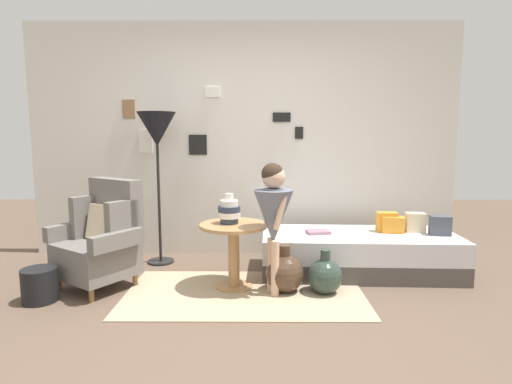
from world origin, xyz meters
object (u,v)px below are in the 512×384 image
object	(u,v)px
armchair	(102,239)
side_table	(234,242)
book_on_daybed	(318,232)
daybed	(359,253)
demijohn_near	(285,273)
demijohn_far	(325,276)
vase_striped	(229,211)
person_child	(273,211)
floor_lamp	(157,134)
magazine_basket	(40,285)

from	to	relation	value
armchair	side_table	bearing A→B (deg)	-2.23
armchair	book_on_daybed	xyz separation A→B (m)	(2.00, 0.37, -0.02)
daybed	demijohn_near	xyz separation A→B (m)	(-0.77, -0.52, -0.03)
book_on_daybed	demijohn_far	size ratio (longest dim) A/B	0.56
vase_striped	person_child	world-z (taller)	person_child
daybed	floor_lamp	world-z (taller)	floor_lamp
daybed	person_child	world-z (taller)	person_child
floor_lamp	person_child	world-z (taller)	floor_lamp
daybed	demijohn_far	size ratio (longest dim) A/B	4.94
side_table	vase_striped	distance (m)	0.28
armchair	demijohn_near	world-z (taller)	armchair
person_child	book_on_daybed	world-z (taller)	person_child
book_on_daybed	demijohn_near	bearing A→B (deg)	-124.70
floor_lamp	magazine_basket	bearing A→B (deg)	-124.90
floor_lamp	person_child	distance (m)	1.62
armchair	magazine_basket	distance (m)	0.62
daybed	magazine_basket	size ratio (longest dim) A/B	6.89
side_table	floor_lamp	bearing A→B (deg)	138.25
daybed	side_table	distance (m)	1.31
side_table	vase_striped	world-z (taller)	vase_striped
vase_striped	floor_lamp	distance (m)	1.27
side_table	floor_lamp	distance (m)	1.47
vase_striped	floor_lamp	xyz separation A→B (m)	(-0.80, 0.73, 0.68)
person_child	demijohn_far	bearing A→B (deg)	2.89
book_on_daybed	magazine_basket	bearing A→B (deg)	-162.69
vase_striped	book_on_daybed	bearing A→B (deg)	25.16
side_table	book_on_daybed	bearing A→B (deg)	27.42
armchair	side_table	size ratio (longest dim) A/B	1.61
daybed	side_table	world-z (taller)	side_table
magazine_basket	book_on_daybed	bearing A→B (deg)	17.31
floor_lamp	demijohn_near	world-z (taller)	floor_lamp
daybed	magazine_basket	bearing A→B (deg)	-165.10
daybed	demijohn_near	bearing A→B (deg)	-145.88
floor_lamp	magazine_basket	size ratio (longest dim) A/B	5.73
person_child	demijohn_near	size ratio (longest dim) A/B	2.71
person_child	book_on_daybed	size ratio (longest dim) A/B	5.17
daybed	person_child	distance (m)	1.17
demijohn_near	magazine_basket	world-z (taller)	demijohn_near
vase_striped	demijohn_near	xyz separation A→B (m)	(0.49, -0.12, -0.53)
vase_striped	demijohn_far	bearing A→B (deg)	-10.56
person_child	magazine_basket	size ratio (longest dim) A/B	4.06
vase_striped	demijohn_near	distance (m)	0.73
book_on_daybed	demijohn_near	xyz separation A→B (m)	(-0.36, -0.52, -0.24)
demijohn_near	person_child	bearing A→B (deg)	-151.63
armchair	daybed	distance (m)	2.45
armchair	magazine_basket	xyz separation A→B (m)	(-0.39, -0.37, -0.30)
armchair	vase_striped	xyz separation A→B (m)	(1.15, -0.03, 0.26)
armchair	person_child	size ratio (longest dim) A/B	0.85
vase_striped	demijohn_near	bearing A→B (deg)	-14.03
side_table	demijohn_far	bearing A→B (deg)	-9.59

